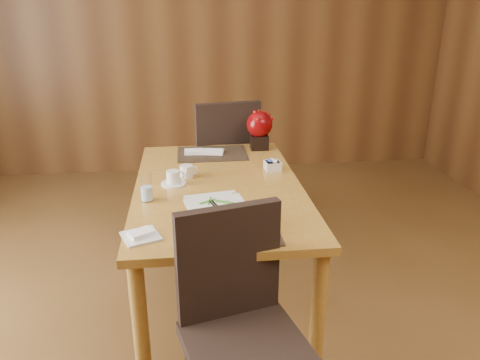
{
  "coord_description": "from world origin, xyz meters",
  "views": [
    {
      "loc": [
        -0.16,
        -1.77,
        1.69
      ],
      "look_at": [
        0.09,
        0.35,
        0.87
      ],
      "focal_mm": 35.0,
      "sensor_mm": 36.0,
      "label": 1
    }
  ],
  "objects": [
    {
      "name": "coffee_cup",
      "position": [
        -0.24,
        0.64,
        0.78
      ],
      "size": [
        0.14,
        0.14,
        0.08
      ],
      "rotation": [
        0.0,
        0.0,
        0.34
      ],
      "color": "silver",
      "rests_on": "dining_table"
    },
    {
      "name": "soup_setting",
      "position": [
        -0.04,
        0.1,
        0.81
      ],
      "size": [
        0.32,
        0.32,
        0.11
      ],
      "rotation": [
        0.0,
        0.0,
        0.17
      ],
      "color": "silver",
      "rests_on": "dining_table"
    },
    {
      "name": "far_chair",
      "position": [
        0.11,
        1.51,
        0.58
      ],
      "size": [
        0.56,
        0.56,
        1.04
      ],
      "rotation": [
        0.0,
        0.0,
        3.32
      ],
      "color": "black",
      "rests_on": "ground"
    },
    {
      "name": "placemat_near",
      "position": [
        0.0,
        0.05,
        0.75
      ],
      "size": [
        0.45,
        0.33,
        0.01
      ],
      "primitive_type": "cube",
      "color": "black",
      "rests_on": "dining_table"
    },
    {
      "name": "napkins_far",
      "position": [
        -0.04,
        1.15,
        0.77
      ],
      "size": [
        0.26,
        0.13,
        0.02
      ],
      "primitive_type": null,
      "rotation": [
        0.0,
        0.0,
        -0.14
      ],
      "color": "white",
      "rests_on": "dining_table"
    },
    {
      "name": "near_chair",
      "position": [
        0.02,
        -0.27,
        0.54
      ],
      "size": [
        0.54,
        0.54,
        0.96
      ],
      "rotation": [
        0.0,
        0.0,
        0.25
      ],
      "color": "black",
      "rests_on": "ground"
    },
    {
      "name": "dining_table",
      "position": [
        0.0,
        0.6,
        0.65
      ],
      "size": [
        0.9,
        1.5,
        0.75
      ],
      "color": "#AE7C30",
      "rests_on": "ground"
    },
    {
      "name": "placemat_far",
      "position": [
        0.0,
        1.15,
        0.75
      ],
      "size": [
        0.45,
        0.33,
        0.01
      ],
      "primitive_type": "cube",
      "color": "black",
      "rests_on": "dining_table"
    },
    {
      "name": "berry_decor",
      "position": [
        0.32,
        1.23,
        0.9
      ],
      "size": [
        0.17,
        0.17,
        0.26
      ],
      "rotation": [
        0.0,
        0.0,
        -0.02
      ],
      "color": "black",
      "rests_on": "dining_table"
    },
    {
      "name": "bread_plate",
      "position": [
        -0.37,
        0.04,
        0.75
      ],
      "size": [
        0.19,
        0.19,
        0.01
      ],
      "primitive_type": "cube",
      "rotation": [
        0.0,
        0.0,
        0.37
      ],
      "color": "silver",
      "rests_on": "dining_table"
    },
    {
      "name": "creamer_jug",
      "position": [
        -0.17,
        0.74,
        0.78
      ],
      "size": [
        0.1,
        0.1,
        0.07
      ],
      "primitive_type": null,
      "rotation": [
        0.0,
        0.0,
        0.03
      ],
      "color": "silver",
      "rests_on": "dining_table"
    },
    {
      "name": "sugar_caddy",
      "position": [
        0.34,
        0.8,
        0.78
      ],
      "size": [
        0.1,
        0.1,
        0.05
      ],
      "primitive_type": "cube",
      "rotation": [
        0.0,
        0.0,
        0.1
      ],
      "color": "silver",
      "rests_on": "dining_table"
    },
    {
      "name": "water_glass",
      "position": [
        -0.37,
        0.43,
        0.82
      ],
      "size": [
        0.07,
        0.07,
        0.14
      ],
      "primitive_type": "cylinder",
      "rotation": [
        0.0,
        0.0,
        -0.13
      ],
      "color": "white",
      "rests_on": "dining_table"
    },
    {
      "name": "back_wall",
      "position": [
        0.0,
        3.0,
        1.4
      ],
      "size": [
        5.0,
        0.02,
        2.8
      ],
      "primitive_type": "cube",
      "color": "brown",
      "rests_on": "ground"
    }
  ]
}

